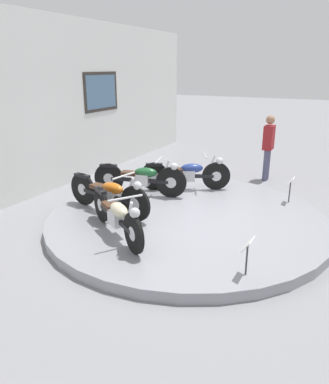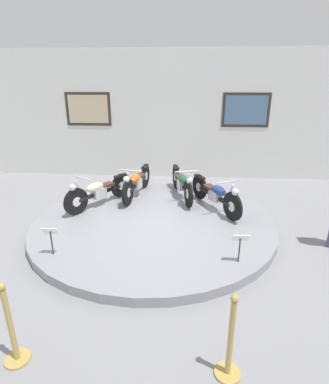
{
  "view_description": "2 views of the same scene",
  "coord_description": "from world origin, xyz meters",
  "px_view_note": "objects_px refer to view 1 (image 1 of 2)",
  "views": [
    {
      "loc": [
        -5.83,
        -2.56,
        2.74
      ],
      "look_at": [
        -0.12,
        0.4,
        0.58
      ],
      "focal_mm": 35.0,
      "sensor_mm": 36.0,
      "label": 1
    },
    {
      "loc": [
        0.66,
        -5.77,
        2.91
      ],
      "look_at": [
        0.21,
        0.24,
        0.68
      ],
      "focal_mm": 28.0,
      "sensor_mm": 36.0,
      "label": 2
    }
  ],
  "objects_px": {
    "motorcycle_orange": "(109,193)",
    "info_placard_front_left": "(247,249)",
    "motorcycle_blue": "(187,173)",
    "motorcycle_green": "(141,177)",
    "info_placard_front_centre": "(290,185)",
    "motorcycle_cream": "(117,215)",
    "visitor_standing": "(268,144)"
  },
  "relations": [
    {
      "from": "motorcycle_orange",
      "to": "info_placard_front_left",
      "type": "xyz_separation_m",
      "value": [
        -0.98,
        -2.83,
        -0.02
      ]
    },
    {
      "from": "motorcycle_orange",
      "to": "motorcycle_blue",
      "type": "relative_size",
      "value": 1.12
    },
    {
      "from": "motorcycle_green",
      "to": "info_placard_front_centre",
      "type": "xyz_separation_m",
      "value": [
        0.97,
        -2.83,
        -0.02
      ]
    },
    {
      "from": "motorcycle_green",
      "to": "motorcycle_blue",
      "type": "bearing_deg",
      "value": -42.22
    },
    {
      "from": "motorcycle_cream",
      "to": "info_placard_front_left",
      "type": "xyz_separation_m",
      "value": [
        -0.2,
        -2.13,
        -0.0
      ]
    },
    {
      "from": "motorcycle_orange",
      "to": "motorcycle_green",
      "type": "bearing_deg",
      "value": 0.05
    },
    {
      "from": "motorcycle_cream",
      "to": "motorcycle_blue",
      "type": "relative_size",
      "value": 0.95
    },
    {
      "from": "motorcycle_cream",
      "to": "visitor_standing",
      "type": "bearing_deg",
      "value": -14.37
    },
    {
      "from": "motorcycle_cream",
      "to": "visitor_standing",
      "type": "xyz_separation_m",
      "value": [
        4.82,
        -1.24,
        0.37
      ]
    },
    {
      "from": "info_placard_front_centre",
      "to": "visitor_standing",
      "type": "height_order",
      "value": "visitor_standing"
    },
    {
      "from": "motorcycle_green",
      "to": "info_placard_front_centre",
      "type": "bearing_deg",
      "value": -71.07
    },
    {
      "from": "motorcycle_blue",
      "to": "info_placard_front_centre",
      "type": "bearing_deg",
      "value": -84.66
    },
    {
      "from": "motorcycle_green",
      "to": "visitor_standing",
      "type": "height_order",
      "value": "visitor_standing"
    },
    {
      "from": "visitor_standing",
      "to": "info_placard_front_left",
      "type": "bearing_deg",
      "value": -169.84
    },
    {
      "from": "info_placard_front_left",
      "to": "motorcycle_orange",
      "type": "bearing_deg",
      "value": 71.0
    },
    {
      "from": "motorcycle_green",
      "to": "info_placard_front_left",
      "type": "distance_m",
      "value": 3.54
    },
    {
      "from": "motorcycle_orange",
      "to": "motorcycle_green",
      "type": "xyz_separation_m",
      "value": [
        1.14,
        0.0,
        0.0
      ]
    },
    {
      "from": "motorcycle_orange",
      "to": "info_placard_front_centre",
      "type": "relative_size",
      "value": 3.84
    },
    {
      "from": "motorcycle_blue",
      "to": "info_placard_front_left",
      "type": "distance_m",
      "value": 3.59
    },
    {
      "from": "visitor_standing",
      "to": "motorcycle_blue",
      "type": "bearing_deg",
      "value": 149.87
    },
    {
      "from": "motorcycle_green",
      "to": "motorcycle_orange",
      "type": "bearing_deg",
      "value": -179.95
    },
    {
      "from": "motorcycle_orange",
      "to": "info_placard_front_left",
      "type": "bearing_deg",
      "value": -109.0
    },
    {
      "from": "info_placard_front_left",
      "to": "motorcycle_cream",
      "type": "bearing_deg",
      "value": 84.76
    },
    {
      "from": "info_placard_front_centre",
      "to": "visitor_standing",
      "type": "bearing_deg",
      "value": 25.03
    },
    {
      "from": "motorcycle_cream",
      "to": "motorcycle_orange",
      "type": "relative_size",
      "value": 0.84
    },
    {
      "from": "motorcycle_blue",
      "to": "motorcycle_orange",
      "type": "bearing_deg",
      "value": 159.92
    },
    {
      "from": "motorcycle_orange",
      "to": "visitor_standing",
      "type": "relative_size",
      "value": 1.21
    },
    {
      "from": "motorcycle_green",
      "to": "visitor_standing",
      "type": "distance_m",
      "value": 3.5
    },
    {
      "from": "motorcycle_green",
      "to": "info_placard_front_left",
      "type": "bearing_deg",
      "value": -126.77
    },
    {
      "from": "motorcycle_orange",
      "to": "visitor_standing",
      "type": "distance_m",
      "value": 4.49
    },
    {
      "from": "visitor_standing",
      "to": "info_placard_front_centre",
      "type": "bearing_deg",
      "value": -154.97
    },
    {
      "from": "info_placard_front_left",
      "to": "info_placard_front_centre",
      "type": "height_order",
      "value": "same"
    }
  ]
}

